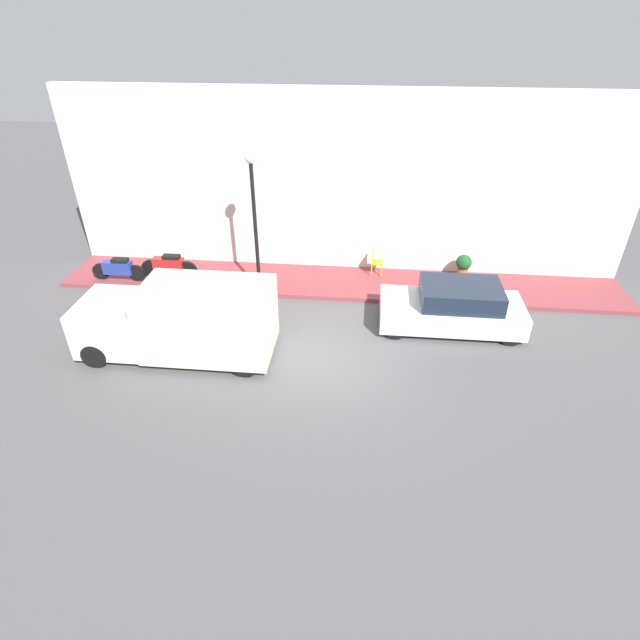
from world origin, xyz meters
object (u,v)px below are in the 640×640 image
Objects in this scene: motorcycle_red at (169,266)px; potted_plant at (463,265)px; delivery_van at (180,320)px; motorcycle_blue at (118,268)px; parked_car at (453,307)px; cafe_chair at (375,261)px; streetlamp at (254,203)px.

motorcycle_red is 2.28× the size of potted_plant.
motorcycle_blue is (3.70, 3.52, -0.48)m from delivery_van.
motorcycle_blue is at bearing 96.32° from potted_plant.
delivery_van is (-2.04, 7.52, 0.38)m from parked_car.
delivery_van reaches higher than potted_plant.
delivery_van is 9.64m from potted_plant.
cafe_chair is (2.99, 2.31, -0.03)m from parked_car.
streetlamp is 5.22× the size of potted_plant.
parked_car is 6.74m from streetlamp.
streetlamp reaches higher than potted_plant.
parked_car is 4.84× the size of cafe_chair.
delivery_van reaches higher than motorcycle_red.
potted_plant is 3.02m from cafe_chair.
parked_car reaches higher than cafe_chair.
parked_car reaches higher than motorcycle_red.
parked_car is at bearing -103.39° from streetlamp.
cafe_chair is at bearing -81.36° from motorcycle_blue.
delivery_van is 6.06× the size of potted_plant.
motorcycle_blue is (1.66, 11.04, -0.10)m from parked_car.
delivery_van is 2.65× the size of motorcycle_red.
delivery_van is 5.13m from motorcycle_blue.
parked_car reaches higher than motorcycle_blue.
streetlamp is (-0.46, -3.22, 2.50)m from motorcycle_red.
cafe_chair is at bearing -81.30° from motorcycle_red.
potted_plant is 1.01× the size of cafe_chair.
potted_plant reaches higher than motorcycle_blue.
cafe_chair is at bearing 89.51° from potted_plant.
potted_plant reaches higher than cafe_chair.
motorcycle_blue is 1.73m from motorcycle_red.
cafe_chair is at bearing -67.96° from streetlamp.
streetlamp is at bearing 102.48° from potted_plant.
streetlamp is at bearing 76.61° from parked_car.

